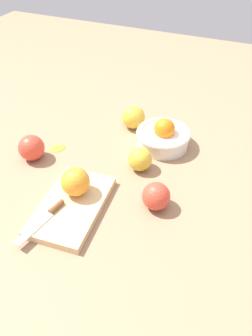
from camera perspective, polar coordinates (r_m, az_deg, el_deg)
name	(u,v)px	position (r m, az deg, el deg)	size (l,w,h in m)	color
ground_plane	(97,172)	(0.99, -4.85, -0.68)	(2.40, 2.40, 0.00)	#997556
bowl	(163,136)	(1.08, 6.18, 5.24)	(0.17, 0.17, 0.09)	white
cutting_board	(72,206)	(0.89, -8.92, -6.19)	(0.25, 0.15, 0.02)	#DBB77F
orange_on_board	(76,182)	(0.88, -8.21, -2.30)	(0.07, 0.07, 0.07)	orange
knife	(47,216)	(0.86, -12.89, -7.67)	(0.16, 0.04, 0.01)	silver
apple_back_right	(156,196)	(0.87, 5.00, -4.66)	(0.07, 0.07, 0.07)	#D6422D
apple_front_center	(31,148)	(1.05, -15.34, 3.23)	(0.08, 0.08, 0.08)	#D6422D
apple_back_left	(140,159)	(0.98, 2.32, 1.46)	(0.07, 0.07, 0.07)	gold
apple_mid_left	(133,117)	(1.16, 1.23, 8.38)	(0.08, 0.08, 0.08)	gold
citrus_peel	(57,148)	(1.10, -11.26, 3.30)	(0.05, 0.04, 0.01)	orange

